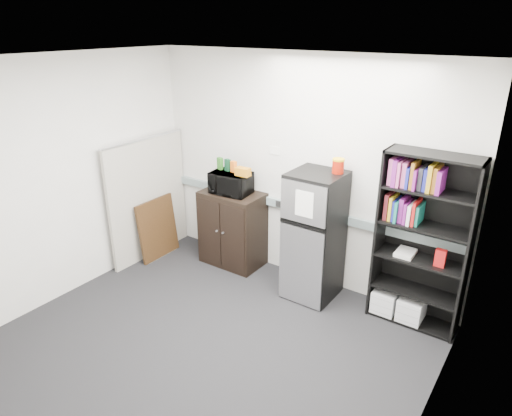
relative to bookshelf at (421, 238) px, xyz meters
The scene contains 18 objects.
floor 2.38m from the bookshelf, 133.90° to the right, with size 4.00×4.00×0.00m, color black.
wall_back 1.56m from the bookshelf, behind, with size 4.00×0.02×2.70m, color silver.
wall_right 1.69m from the bookshelf, 72.54° to the right, with size 0.02×3.50×2.70m, color silver.
wall_left 3.86m from the bookshelf, 155.93° to the right, with size 0.02×3.50×2.70m, color silver.
ceiling 2.78m from the bookshelf, 133.90° to the right, with size 4.00×3.50×0.02m, color white.
electrical_raceway 1.52m from the bookshelf, behind, with size 3.92×0.05×0.10m, color gray.
wall_note 1.95m from the bookshelf, behind, with size 0.14×0.00×0.10m, color white.
bookshelf is the anchor object (origin of this frame).
cubicle_partition 3.45m from the bookshelf, behind, with size 0.06×1.30×1.62m.
cabinet 2.38m from the bookshelf, behind, with size 0.79×0.52×0.98m.
microwave 2.34m from the bookshelf, behind, with size 0.49×0.33×0.27m, color black.
snack_box_a 2.55m from the bookshelf, behind, with size 0.07×0.05×0.15m, color #26611B.
snack_box_b 2.43m from the bookshelf, behind, with size 0.07×0.05×0.15m, color #0C371F.
snack_box_c 2.34m from the bookshelf, behind, with size 0.07×0.05×0.14m, color orange.
snack_bag 2.16m from the bookshelf, behind, with size 0.18×0.10×0.10m, color #C27413.
refrigerator 1.15m from the bookshelf, behind, with size 0.56×0.59×1.49m.
coffee_can 1.12m from the bookshelf, behind, with size 0.13×0.13×0.18m.
framed_poster 3.36m from the bookshelf, behind, with size 0.12×0.63×0.81m.
Camera 1 is at (2.48, -2.75, 2.98)m, focal length 32.00 mm.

